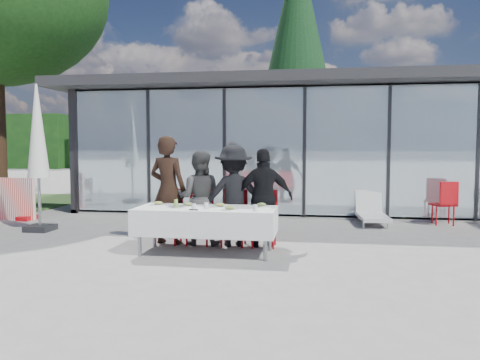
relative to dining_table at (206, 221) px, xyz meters
name	(u,v)px	position (x,y,z in m)	size (l,w,h in m)	color
ground	(233,255)	(0.46, -0.05, -0.54)	(90.00, 90.00, 0.00)	gray
pavilion	(338,134)	(2.46, 8.12, 1.61)	(14.80, 8.80, 3.44)	gray
treeline	(270,141)	(-1.54, 27.95, 1.66)	(62.50, 2.00, 4.40)	black
dining_table	(206,221)	(0.00, 0.00, 0.00)	(2.26, 0.96, 0.75)	white
diner_a	(168,190)	(-0.85, 0.67, 0.43)	(0.70, 0.70, 1.93)	black
diner_chair_a	(170,213)	(-0.85, 0.75, 0.00)	(0.44, 0.44, 0.97)	#BA0C12
diner_b	(199,198)	(-0.28, 0.67, 0.29)	(0.81, 0.81, 1.66)	#444444
diner_chair_b	(200,214)	(-0.28, 0.75, 0.00)	(0.44, 0.44, 0.97)	#BA0C12
diner_c	(234,196)	(0.34, 0.67, 0.34)	(1.13, 1.13, 1.75)	black
diner_chair_c	(234,214)	(0.34, 0.75, 0.00)	(0.44, 0.44, 0.97)	#BA0C12
diner_d	(264,198)	(0.87, 0.67, 0.31)	(1.00, 1.00, 1.70)	black
diner_chair_d	(264,215)	(0.87, 0.75, 0.00)	(0.44, 0.44, 0.97)	#BA0C12
plate_a	(158,204)	(-0.86, 0.17, 0.24)	(0.29, 0.29, 0.07)	white
plate_b	(188,205)	(-0.33, 0.11, 0.24)	(0.29, 0.29, 0.07)	white
plate_c	(220,206)	(0.22, 0.09, 0.24)	(0.29, 0.29, 0.07)	white
plate_d	(261,205)	(0.87, 0.23, 0.24)	(0.29, 0.29, 0.07)	white
plate_extra	(230,209)	(0.44, -0.25, 0.24)	(0.29, 0.29, 0.07)	white
juice_bottle	(176,203)	(-0.49, -0.05, 0.28)	(0.06, 0.06, 0.13)	#87B24A
drinking_glasses	(218,207)	(0.25, -0.24, 0.26)	(1.03, 0.26, 0.10)	silver
folded_eyeglasses	(194,210)	(-0.12, -0.34, 0.22)	(0.14, 0.03, 0.01)	black
spare_chair_b	(446,201)	(4.60, 3.51, 0.00)	(0.57, 0.57, 0.97)	#BA0C12
market_umbrella	(38,139)	(-3.85, 1.46, 1.35)	(0.50, 0.50, 3.00)	black
lounger	(371,212)	(3.01, 3.51, -0.28)	(0.67, 1.36, 0.72)	silver
conifer_tree	(297,47)	(0.96, 12.95, 5.45)	(4.00, 4.00, 10.50)	#382316
grass_patch	(0,202)	(-8.04, 5.95, -0.53)	(5.00, 5.00, 0.02)	#385926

